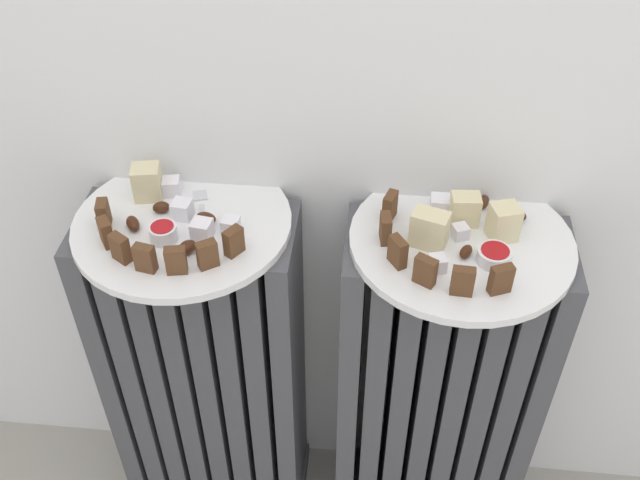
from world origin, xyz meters
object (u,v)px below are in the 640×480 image
Objects in this scene: jam_bowl_left at (163,232)px; jam_bowl_right at (494,255)px; radiator_left at (208,377)px; plate_right at (461,242)px; radiator_right at (435,395)px; plate_left at (183,223)px; fork at (202,210)px.

jam_bowl_left is 0.44m from jam_bowl_right.
radiator_left is 0.56m from jam_bowl_right.
jam_bowl_right is at bearing -5.65° from radiator_left.
radiator_right is at bearing 0.00° from plate_right.
plate_left is 0.38m from plate_right.
fork is at bearing 43.64° from radiator_left.
jam_bowl_left reaches higher than plate_right.
radiator_left is 17.70× the size of jam_bowl_left.
jam_bowl_right is (0.44, -0.00, -0.00)m from jam_bowl_left.
jam_bowl_right is (0.42, -0.04, 0.02)m from plate_left.
jam_bowl_right reaches higher than fork.
radiator_right is 14.81× the size of jam_bowl_right.
jam_bowl_right reaches higher than plate_left.
radiator_left is at bearing 180.00° from radiator_right.
jam_bowl_left is at bearing -108.51° from radiator_left.
plate_left is 0.05m from jam_bowl_left.
plate_right is at bearing 0.00° from plate_left.
fork is at bearing 59.68° from jam_bowl_left.
plate_left is at bearing 0.00° from radiator_left.
radiator_left is 0.35m from fork.
radiator_right is 2.18× the size of plate_left.
radiator_right is at bearing 0.00° from plate_left.
plate_left is 6.80× the size of jam_bowl_right.
plate_left is at bearing 71.49° from jam_bowl_left.
radiator_left is 2.18× the size of plate_left.
radiator_left is 14.81× the size of jam_bowl_right.
radiator_right is 17.70× the size of jam_bowl_left.
jam_bowl_left is (-0.01, -0.04, 0.02)m from plate_left.
plate_left is at bearing -136.36° from fork.
radiator_left is at bearing 180.00° from plate_left.
radiator_right is (0.38, 0.00, 0.00)m from radiator_left.
radiator_right is 6.21× the size of fork.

